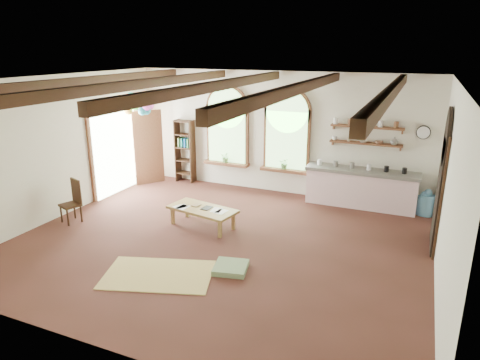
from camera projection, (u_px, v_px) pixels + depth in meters
The scene contains 27 objects.
floor at pixel (220, 242), 8.66m from camera, with size 8.00×8.00×0.00m, color #4F2820.
ceiling_beams at pixel (217, 86), 7.74m from camera, with size 6.20×6.80×0.18m, color #371F11, non-canonical shape.
window_left at pixel (227, 129), 11.71m from camera, with size 1.30×0.28×2.20m.
window_right at pixel (287, 133), 11.07m from camera, with size 1.30×0.28×2.20m.
left_doorway at pixel (115, 150), 11.39m from camera, with size 0.10×1.90×2.50m, color brown.
right_doorway at pixel (439, 193), 8.16m from camera, with size 0.10×1.30×2.40m, color black.
kitchen_counter at pixel (361, 188), 10.46m from camera, with size 2.68×0.62×0.94m.
wall_shelf_lower at pixel (366, 143), 10.30m from camera, with size 1.70×0.24×0.04m, color brown.
wall_shelf_upper at pixel (367, 127), 10.18m from camera, with size 1.70×0.24×0.04m, color brown.
wall_clock at pixel (423, 132), 9.79m from camera, with size 0.32×0.32×0.04m, color black.
bookshelf at pixel (185, 151), 12.32m from camera, with size 0.53×0.32×1.80m.
coffee_table at pixel (202, 210), 9.28m from camera, with size 1.61×0.96×0.43m.
side_chair at pixel (72, 210), 9.57m from camera, with size 0.50×0.50×0.98m.
floor_mat at pixel (158, 274), 7.39m from camera, with size 1.85×1.14×0.02m, color tan.
floor_cushion at pixel (231, 268), 7.54m from camera, with size 0.57×0.57×0.10m, color gray.
water_jug_a at pixel (423, 205), 9.98m from camera, with size 0.30×0.30×0.58m.
water_jug_b at pixel (427, 204), 9.95m from camera, with size 0.33×0.33×0.64m.
balloon_cluster at pixel (140, 104), 11.27m from camera, with size 0.72×0.80×1.14m.
table_book at pixel (194, 204), 9.46m from camera, with size 0.15×0.22×0.02m, color olive.
tablet at pixel (207, 208), 9.26m from camera, with size 0.18×0.26×0.01m, color black.
potted_plant_left at pixel (226, 157), 11.85m from camera, with size 0.27×0.23×0.30m, color #598C4C.
potted_plant_right at pixel (284, 163), 11.21m from camera, with size 0.27×0.23×0.30m, color #598C4C.
shelf_cup_a at pixel (335, 138), 10.56m from camera, with size 0.12×0.10×0.10m, color white.
shelf_cup_b at pixel (349, 139), 10.43m from camera, with size 0.10×0.10×0.09m, color beige.
shelf_bowl_a at pixel (364, 141), 10.31m from camera, with size 0.22×0.22×0.05m, color beige.
shelf_bowl_b at pixel (379, 142), 10.17m from camera, with size 0.20×0.20×0.06m, color #8C664C.
shelf_vase at pixel (394, 141), 10.02m from camera, with size 0.18×0.18×0.19m, color slate.
Camera 1 is at (3.50, -7.09, 3.77)m, focal length 32.00 mm.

